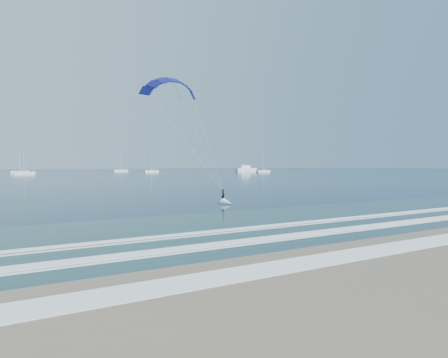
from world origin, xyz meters
name	(u,v)px	position (x,y,z in m)	size (l,w,h in m)	color
ground	(413,243)	(0.00, 0.00, 0.00)	(900.00, 900.00, 0.00)	#06283C
kitesurfer_rig	(199,139)	(-1.30, 24.38, 7.37)	(13.09, 6.02, 14.27)	#8CDB19
motor_yacht	(246,169)	(131.50, 210.92, 1.68)	(15.47, 4.13, 6.33)	white
sailboat_2	(20,172)	(-4.76, 227.72, 0.68)	(8.66, 2.40, 11.69)	white
sailboat_3	(24,173)	(-4.98, 197.53, 0.69)	(8.96, 2.40, 12.40)	white
sailboat_4	(121,171)	(57.68, 252.25, 0.69)	(9.42, 2.40, 12.71)	white
sailboat_5	(151,171)	(65.60, 215.43, 0.68)	(8.60, 2.40, 11.75)	white
sailboat_6	(263,171)	(127.74, 185.89, 0.69)	(9.18, 2.40, 12.38)	white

